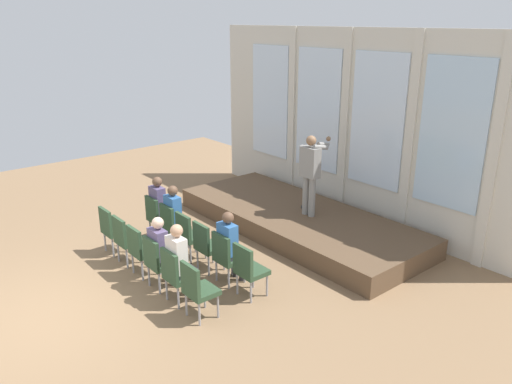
{
  "coord_description": "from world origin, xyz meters",
  "views": [
    {
      "loc": [
        7.19,
        -1.81,
        4.37
      ],
      "look_at": [
        0.08,
        4.09,
        1.17
      ],
      "focal_mm": 35.27,
      "sensor_mm": 36.0,
      "label": 1
    }
  ],
  "objects_px": {
    "chair_r0_c4": "(226,255)",
    "chair_r1_c5": "(197,287)",
    "chair_r0_c0": "(157,215)",
    "chair_r1_c3": "(158,260)",
    "chair_r0_c3": "(207,244)",
    "chair_r1_c0": "(112,227)",
    "audience_r1_c3": "(161,248)",
    "audience_r1_c4": "(180,259)",
    "chair_r0_c1": "(172,224)",
    "chair_r1_c2": "(141,248)",
    "mic_stand": "(308,193)",
    "speaker": "(310,170)",
    "chair_r0_c2": "(189,233)",
    "chair_r0_c5": "(248,268)",
    "audience_r0_c1": "(175,214)",
    "chair_r1_c4": "(176,273)",
    "audience_r0_c4": "(230,243)",
    "audience_r0_c0": "(160,205)",
    "chair_r1_c1": "(126,237)"
  },
  "relations": [
    {
      "from": "chair_r0_c4",
      "to": "chair_r1_c0",
      "type": "bearing_deg",
      "value": -157.4
    },
    {
      "from": "chair_r0_c0",
      "to": "audience_r0_c0",
      "type": "xyz_separation_m",
      "value": [
        0.0,
        0.08,
        0.21
      ]
    },
    {
      "from": "audience_r0_c0",
      "to": "chair_r1_c0",
      "type": "relative_size",
      "value": 1.44
    },
    {
      "from": "audience_r1_c4",
      "to": "chair_r1_c5",
      "type": "height_order",
      "value": "audience_r1_c4"
    },
    {
      "from": "chair_r0_c1",
      "to": "chair_r1_c2",
      "type": "height_order",
      "value": "same"
    },
    {
      "from": "chair_r1_c1",
      "to": "audience_r1_c3",
      "type": "xyz_separation_m",
      "value": [
        1.19,
        0.08,
        0.18
      ]
    },
    {
      "from": "chair_r0_c0",
      "to": "chair_r1_c3",
      "type": "height_order",
      "value": "same"
    },
    {
      "from": "chair_r1_c4",
      "to": "chair_r0_c0",
      "type": "bearing_deg",
      "value": 157.4
    },
    {
      "from": "chair_r0_c0",
      "to": "audience_r1_c4",
      "type": "relative_size",
      "value": 0.7
    },
    {
      "from": "chair_r0_c0",
      "to": "chair_r1_c2",
      "type": "distance_m",
      "value": 1.55
    },
    {
      "from": "audience_r0_c0",
      "to": "chair_r1_c0",
      "type": "xyz_separation_m",
      "value": [
        -0.0,
        -1.07,
        -0.21
      ]
    },
    {
      "from": "chair_r1_c2",
      "to": "chair_r0_c3",
      "type": "bearing_deg",
      "value": 59.01
    },
    {
      "from": "chair_r0_c3",
      "to": "chair_r1_c5",
      "type": "relative_size",
      "value": 1.0
    },
    {
      "from": "chair_r0_c3",
      "to": "chair_r1_c0",
      "type": "height_order",
      "value": "same"
    },
    {
      "from": "chair_r0_c2",
      "to": "mic_stand",
      "type": "bearing_deg",
      "value": 84.91
    },
    {
      "from": "chair_r0_c5",
      "to": "audience_r1_c4",
      "type": "height_order",
      "value": "audience_r1_c4"
    },
    {
      "from": "chair_r0_c0",
      "to": "audience_r0_c4",
      "type": "relative_size",
      "value": 0.72
    },
    {
      "from": "speaker",
      "to": "chair_r1_c4",
      "type": "relative_size",
      "value": 1.82
    },
    {
      "from": "chair_r0_c2",
      "to": "chair_r0_c4",
      "type": "distance_m",
      "value": 1.19
    },
    {
      "from": "mic_stand",
      "to": "audience_r1_c3",
      "type": "relative_size",
      "value": 1.21
    },
    {
      "from": "speaker",
      "to": "audience_r1_c4",
      "type": "xyz_separation_m",
      "value": [
        0.63,
        -3.55,
        -0.67
      ]
    },
    {
      "from": "chair_r0_c4",
      "to": "chair_r1_c5",
      "type": "xyz_separation_m",
      "value": [
        0.6,
        -0.99,
        0.0
      ]
    },
    {
      "from": "audience_r1_c3",
      "to": "audience_r0_c0",
      "type": "bearing_deg",
      "value": 151.05
    },
    {
      "from": "chair_r0_c4",
      "to": "chair_r0_c5",
      "type": "relative_size",
      "value": 1.0
    },
    {
      "from": "speaker",
      "to": "chair_r0_c4",
      "type": "bearing_deg",
      "value": -76.64
    },
    {
      "from": "mic_stand",
      "to": "audience_r1_c4",
      "type": "xyz_separation_m",
      "value": [
        0.93,
        -3.82,
        -0.01
      ]
    },
    {
      "from": "chair_r0_c2",
      "to": "audience_r0_c4",
      "type": "height_order",
      "value": "audience_r0_c4"
    },
    {
      "from": "audience_r1_c3",
      "to": "audience_r1_c4",
      "type": "relative_size",
      "value": 0.95
    },
    {
      "from": "audience_r0_c0",
      "to": "chair_r0_c5",
      "type": "height_order",
      "value": "audience_r0_c0"
    },
    {
      "from": "chair_r0_c1",
      "to": "chair_r1_c2",
      "type": "bearing_deg",
      "value": -59.01
    },
    {
      "from": "audience_r1_c4",
      "to": "chair_r1_c1",
      "type": "bearing_deg",
      "value": -177.45
    },
    {
      "from": "chair_r1_c3",
      "to": "chair_r0_c4",
      "type": "bearing_deg",
      "value": 59.01
    },
    {
      "from": "mic_stand",
      "to": "chair_r0_c5",
      "type": "xyz_separation_m",
      "value": [
        1.53,
        -2.9,
        -0.22
      ]
    },
    {
      "from": "chair_r0_c0",
      "to": "chair_r0_c1",
      "type": "xyz_separation_m",
      "value": [
        0.6,
        0.0,
        0.0
      ]
    },
    {
      "from": "chair_r0_c1",
      "to": "mic_stand",
      "type": "bearing_deg",
      "value": 73.58
    },
    {
      "from": "chair_r0_c0",
      "to": "chair_r1_c2",
      "type": "height_order",
      "value": "same"
    },
    {
      "from": "chair_r0_c4",
      "to": "chair_r1_c0",
      "type": "height_order",
      "value": "same"
    },
    {
      "from": "chair_r1_c3",
      "to": "chair_r0_c2",
      "type": "bearing_deg",
      "value": 120.99
    },
    {
      "from": "chair_r0_c4",
      "to": "audience_r1_c3",
      "type": "xyz_separation_m",
      "value": [
        -0.6,
        -0.91,
        0.18
      ]
    },
    {
      "from": "chair_r0_c5",
      "to": "chair_r1_c3",
      "type": "relative_size",
      "value": 1.0
    },
    {
      "from": "chair_r0_c0",
      "to": "chair_r0_c2",
      "type": "bearing_deg",
      "value": 0.0
    },
    {
      "from": "chair_r0_c0",
      "to": "audience_r1_c4",
      "type": "xyz_separation_m",
      "value": [
        2.39,
        -0.91,
        0.21
      ]
    },
    {
      "from": "audience_r0_c0",
      "to": "chair_r1_c2",
      "type": "xyz_separation_m",
      "value": [
        1.19,
        -1.07,
        -0.21
      ]
    },
    {
      "from": "chair_r0_c1",
      "to": "chair_r0_c5",
      "type": "bearing_deg",
      "value": 0.0
    },
    {
      "from": "audience_r1_c4",
      "to": "chair_r1_c5",
      "type": "distance_m",
      "value": 0.64
    },
    {
      "from": "audience_r0_c1",
      "to": "chair_r1_c1",
      "type": "distance_m",
      "value": 1.09
    },
    {
      "from": "speaker",
      "to": "chair_r0_c1",
      "type": "xyz_separation_m",
      "value": [
        -1.16,
        -2.63,
        -0.88
      ]
    },
    {
      "from": "audience_r0_c1",
      "to": "audience_r1_c4",
      "type": "relative_size",
      "value": 0.97
    },
    {
      "from": "chair_r0_c2",
      "to": "audience_r0_c4",
      "type": "xyz_separation_m",
      "value": [
        1.19,
        0.08,
        0.19
      ]
    },
    {
      "from": "audience_r0_c0",
      "to": "audience_r0_c4",
      "type": "relative_size",
      "value": 1.03
    }
  ]
}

